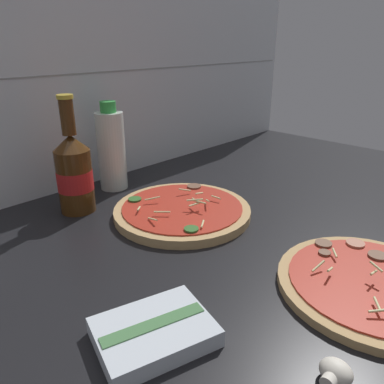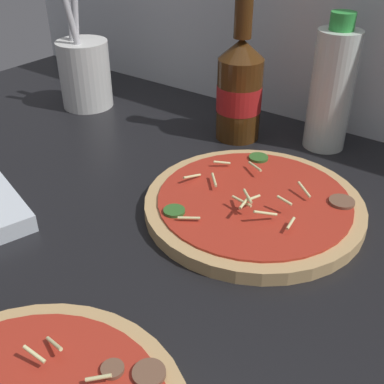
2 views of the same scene
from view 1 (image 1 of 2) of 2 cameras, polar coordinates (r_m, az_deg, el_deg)
The scene contains 8 objects.
counter_slab at distance 74.53cm, azimuth 7.25°, elevation -7.06°, with size 160.00×90.00×2.50cm.
tile_backsplash at distance 98.98cm, azimuth -14.44°, elevation 17.25°, with size 160.00×1.13×60.00cm.
pizza_near at distance 64.02cm, azimuth 25.72°, elevation -12.59°, with size 27.93×27.93×4.44cm.
pizza_far at distance 80.08cm, azimuth -1.50°, elevation -2.85°, with size 29.04×29.04×4.56cm.
beer_bottle at distance 83.31cm, azimuth -17.51°, elevation 2.91°, with size 7.59×7.59×24.98cm.
oil_bottle at distance 94.26cm, azimuth -12.17°, elevation 6.33°, with size 6.78×6.78×21.62cm.
mushroom_left at distance 47.94cm, azimuth 20.98°, elevation -24.33°, with size 3.89×3.71×2.59cm.
dish_towel at distance 49.96cm, azimuth -5.80°, elevation -20.47°, with size 16.61×14.25×2.56cm.
Camera 1 is at (-53.05, -37.72, 37.53)cm, focal length 35.00 mm.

